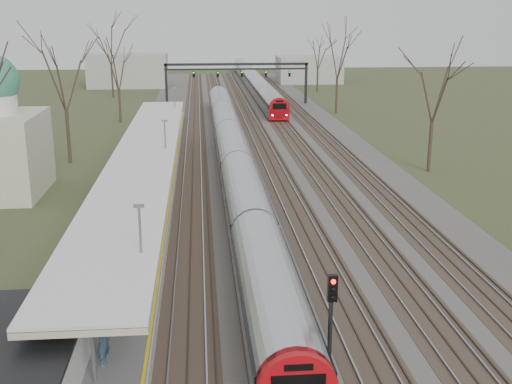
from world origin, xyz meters
TOP-DOWN VIEW (x-y plane):
  - track_bed at (0.26, 55.00)m, footprint 24.00×160.00m
  - platform at (-9.05, 37.50)m, footprint 3.50×69.00m
  - canopy at (-9.05, 32.99)m, footprint 4.10×50.00m
  - signal_gantry at (0.29, 84.99)m, footprint 21.00×0.59m
  - tree_west_far at (-17.00, 48.00)m, footprint 5.50×5.50m
  - tree_east_far at (14.00, 42.00)m, footprint 5.00×5.00m
  - train_near at (-2.50, 45.02)m, footprint 2.62×75.21m
  - train_far at (4.50, 105.80)m, footprint 2.62×75.21m
  - passenger at (-8.87, 11.14)m, footprint 0.65×0.79m
  - signal_post at (-0.75, 11.27)m, footprint 0.35×0.45m

SIDE VIEW (x-z plane):
  - track_bed at x=0.26m, z-range -0.05..0.17m
  - platform at x=-9.05m, z-range 0.00..1.00m
  - train_near at x=-2.50m, z-range -0.05..3.00m
  - train_far at x=4.50m, z-range -0.05..3.00m
  - passenger at x=-8.87m, z-range 1.00..2.85m
  - signal_post at x=-0.75m, z-range 0.67..4.77m
  - canopy at x=-9.05m, z-range 2.37..5.48m
  - signal_gantry at x=0.29m, z-range 1.87..7.95m
  - tree_east_far at x=14.00m, z-range 2.14..12.44m
  - tree_west_far at x=-17.00m, z-range 2.35..13.68m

